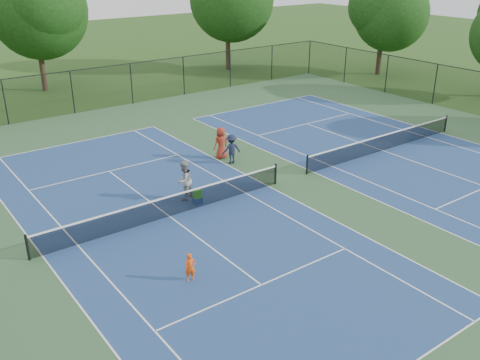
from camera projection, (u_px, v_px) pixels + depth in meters
ground at (291, 179)px, 26.94m from camera, size 140.00×140.00×0.00m
court_pad at (291, 179)px, 26.94m from camera, size 36.00×36.00×0.01m
tennis_court_left at (170, 215)px, 23.10m from camera, size 12.00×23.83×1.07m
tennis_court_right at (383, 149)px, 30.71m from camera, size 12.00×23.83×1.07m
perimeter_fence at (292, 149)px, 26.31m from camera, size 36.08×36.08×3.02m
tree_back_b at (34, 7)px, 41.40m from camera, size 7.60×7.60×10.03m
tree_side_e at (384, 9)px, 47.52m from camera, size 6.60×6.60×8.87m
child_player at (190, 267)px, 18.47m from camera, size 0.44×0.35×1.06m
instructor at (184, 180)px, 24.41m from camera, size 1.12×1.01×1.88m
bystander_b at (231, 149)px, 28.65m from camera, size 1.14×0.78×1.62m
bystander_c at (221, 143)px, 29.32m from camera, size 0.89×0.60×1.77m
ball_crate at (198, 200)px, 24.29m from camera, size 0.41×0.31×0.29m
ball_hopper at (197, 194)px, 24.16m from camera, size 0.36×0.29×0.39m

